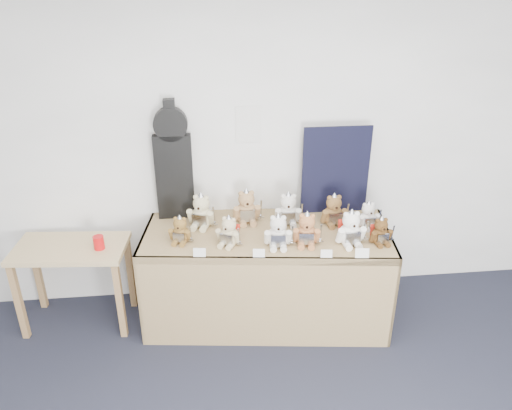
{
  "coord_description": "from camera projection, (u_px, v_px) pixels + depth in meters",
  "views": [
    {
      "loc": [
        -0.4,
        -1.36,
        2.71
      ],
      "look_at": [
        -0.03,
        1.97,
        1.09
      ],
      "focal_mm": 35.0,
      "sensor_mm": 36.0,
      "label": 1
    }
  ],
  "objects": [
    {
      "name": "entry_card_d",
      "position": [
        362.0,
        253.0,
        3.57
      ],
      "size": [
        0.1,
        0.03,
        0.07
      ],
      "primitive_type": "cube",
      "rotation": [
        -0.24,
        0.0,
        -0.12
      ],
      "color": "silver",
      "rests_on": "display_table"
    },
    {
      "name": "teddy_front_right",
      "position": [
        307.0,
        230.0,
        3.72
      ],
      "size": [
        0.23,
        0.21,
        0.29
      ],
      "rotation": [
        0.0,
        0.0,
        -0.18
      ],
      "color": "#A6693F",
      "rests_on": "display_table"
    },
    {
      "name": "teddy_back_centre_left",
      "position": [
        247.0,
        208.0,
        4.05
      ],
      "size": [
        0.25,
        0.21,
        0.31
      ],
      "rotation": [
        0.0,
        0.0,
        0.04
      ],
      "color": "#A57D52",
      "rests_on": "display_table"
    },
    {
      "name": "guitar_case",
      "position": [
        173.0,
        162.0,
        3.98
      ],
      "size": [
        0.3,
        0.09,
        0.99
      ],
      "rotation": [
        0.0,
        0.0,
        0.01
      ],
      "color": "black",
      "rests_on": "display_table"
    },
    {
      "name": "teddy_back_left",
      "position": [
        201.0,
        212.0,
        3.97
      ],
      "size": [
        0.25,
        0.24,
        0.31
      ],
      "rotation": [
        0.0,
        0.0,
        -0.32
      ],
      "color": "#C8BC92",
      "rests_on": "display_table"
    },
    {
      "name": "side_table",
      "position": [
        72.0,
        260.0,
        3.97
      ],
      "size": [
        0.91,
        0.55,
        0.72
      ],
      "rotation": [
        0.0,
        0.0,
        -0.09
      ],
      "color": "tan",
      "rests_on": "floor"
    },
    {
      "name": "entry_card_a",
      "position": [
        199.0,
        252.0,
        3.59
      ],
      "size": [
        0.09,
        0.03,
        0.06
      ],
      "primitive_type": "cube",
      "rotation": [
        -0.24,
        0.0,
        -0.12
      ],
      "color": "silver",
      "rests_on": "display_table"
    },
    {
      "name": "teddy_front_end",
      "position": [
        381.0,
        232.0,
        3.74
      ],
      "size": [
        0.2,
        0.17,
        0.24
      ],
      "rotation": [
        0.0,
        0.0,
        0.11
      ],
      "color": "#51351B",
      "rests_on": "display_table"
    },
    {
      "name": "teddy_front_far_right",
      "position": [
        351.0,
        229.0,
        3.72
      ],
      "size": [
        0.25,
        0.21,
        0.3
      ],
      "rotation": [
        0.0,
        0.0,
        0.05
      ],
      "color": "white",
      "rests_on": "display_table"
    },
    {
      "name": "entry_card_b",
      "position": [
        259.0,
        253.0,
        3.58
      ],
      "size": [
        0.09,
        0.03,
        0.06
      ],
      "primitive_type": "cube",
      "rotation": [
        -0.24,
        0.0,
        -0.12
      ],
      "color": "silver",
      "rests_on": "display_table"
    },
    {
      "name": "room_shell",
      "position": [
        249.0,
        125.0,
        3.99
      ],
      "size": [
        6.0,
        6.0,
        6.0
      ],
      "color": "silver",
      "rests_on": "floor"
    },
    {
      "name": "navy_board",
      "position": [
        336.0,
        170.0,
        4.11
      ],
      "size": [
        0.56,
        0.02,
        0.75
      ],
      "primitive_type": "cube",
      "rotation": [
        0.0,
        0.0,
        -0.0
      ],
      "color": "black",
      "rests_on": "display_table"
    },
    {
      "name": "red_cup",
      "position": [
        99.0,
        243.0,
        3.85
      ],
      "size": [
        0.08,
        0.08,
        0.11
      ],
      "primitive_type": "cylinder",
      "color": "red",
      "rests_on": "side_table"
    },
    {
      "name": "display_table",
      "position": [
        267.0,
        255.0,
        3.95
      ],
      "size": [
        2.03,
        1.04,
        0.81
      ],
      "rotation": [
        0.0,
        0.0,
        -0.12
      ],
      "color": "olive",
      "rests_on": "floor"
    },
    {
      "name": "teddy_front_far_left",
      "position": [
        180.0,
        231.0,
        3.76
      ],
      "size": [
        0.19,
        0.18,
        0.24
      ],
      "rotation": [
        0.0,
        0.0,
        -0.24
      ],
      "color": "brown",
      "rests_on": "display_table"
    },
    {
      "name": "teddy_back_centre_right",
      "position": [
        288.0,
        210.0,
        4.02
      ],
      "size": [
        0.24,
        0.2,
        0.3
      ],
      "rotation": [
        0.0,
        0.0,
        -0.1
      ],
      "color": "silver",
      "rests_on": "display_table"
    },
    {
      "name": "entry_card_c",
      "position": [
        326.0,
        254.0,
        3.58
      ],
      "size": [
        0.08,
        0.03,
        0.06
      ],
      "primitive_type": "cube",
      "rotation": [
        -0.24,
        0.0,
        -0.12
      ],
      "color": "silver",
      "rests_on": "display_table"
    },
    {
      "name": "teddy_front_left",
      "position": [
        229.0,
        232.0,
        3.72
      ],
      "size": [
        0.21,
        0.21,
        0.26
      ],
      "rotation": [
        0.0,
        0.0,
        -0.46
      ],
      "color": "#C0AF87",
      "rests_on": "display_table"
    },
    {
      "name": "teddy_back_end",
      "position": [
        368.0,
        216.0,
        3.97
      ],
      "size": [
        0.2,
        0.17,
        0.24
      ],
      "rotation": [
        0.0,
        0.0,
        0.1
      ],
      "color": "silver",
      "rests_on": "display_table"
    },
    {
      "name": "teddy_front_centre",
      "position": [
        278.0,
        232.0,
        3.69
      ],
      "size": [
        0.23,
        0.2,
        0.29
      ],
      "rotation": [
        0.0,
        0.0,
        -0.09
      ],
      "color": "silver",
      "rests_on": "display_table"
    },
    {
      "name": "teddy_back_right",
      "position": [
        334.0,
        211.0,
        4.01
      ],
      "size": [
        0.24,
        0.19,
        0.29
      ],
      "rotation": [
        0.0,
        0.0,
        0.06
      ],
      "color": "brown",
      "rests_on": "display_table"
    }
  ]
}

